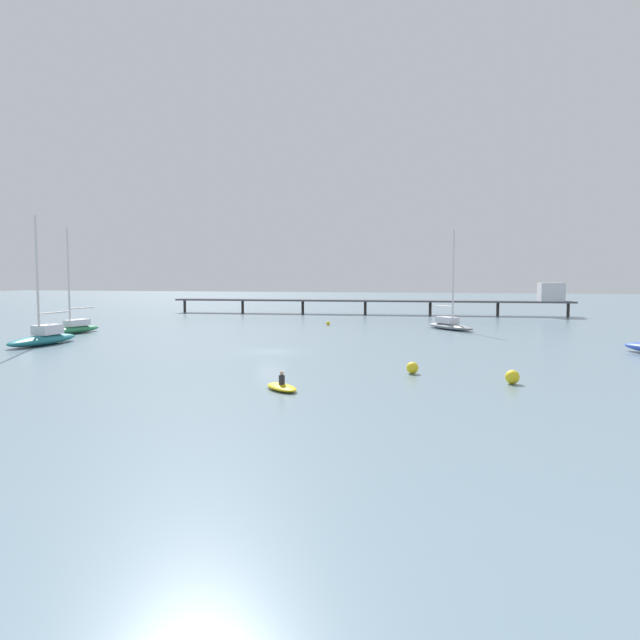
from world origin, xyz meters
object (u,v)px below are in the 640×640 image
(sailboat_teal, at_px, (44,337))
(sailboat_green, at_px, (74,327))
(sailboat_gray, at_px, (450,324))
(mooring_buoy_mid, at_px, (328,323))
(dinghy_yellow, at_px, (282,387))
(mooring_buoy_outer, at_px, (512,377))
(pier, at_px, (426,298))
(mooring_buoy_far, at_px, (412,368))

(sailboat_teal, bearing_deg, sailboat_green, 113.33)
(sailboat_gray, height_order, mooring_buoy_mid, sailboat_gray)
(dinghy_yellow, relative_size, mooring_buoy_outer, 3.28)
(mooring_buoy_mid, bearing_deg, dinghy_yellow, -80.60)
(pier, bearing_deg, mooring_buoy_mid, -115.95)
(dinghy_yellow, distance_m, mooring_buoy_far, 10.40)
(mooring_buoy_far, bearing_deg, sailboat_green, 155.08)
(sailboat_teal, height_order, mooring_buoy_mid, sailboat_teal)
(dinghy_yellow, bearing_deg, mooring_buoy_mid, 99.40)
(sailboat_teal, distance_m, mooring_buoy_mid, 36.67)
(sailboat_gray, distance_m, dinghy_yellow, 43.67)
(dinghy_yellow, height_order, mooring_buoy_far, dinghy_yellow)
(sailboat_teal, bearing_deg, dinghy_yellow, -28.63)
(pier, xyz_separation_m, dinghy_yellow, (-4.57, -70.23, -2.80))
(dinghy_yellow, relative_size, mooring_buoy_far, 3.50)
(pier, distance_m, sailboat_teal, 64.02)
(sailboat_green, bearing_deg, mooring_buoy_mid, 34.68)
(pier, bearing_deg, dinghy_yellow, -93.72)
(pier, distance_m, sailboat_green, 58.30)
(mooring_buoy_far, bearing_deg, sailboat_teal, 166.85)
(sailboat_green, height_order, dinghy_yellow, sailboat_green)
(sailboat_teal, distance_m, mooring_buoy_outer, 44.54)
(sailboat_gray, xyz_separation_m, mooring_buoy_outer, (4.38, -37.46, -0.30))
(sailboat_green, bearing_deg, sailboat_gray, 20.10)
(sailboat_gray, bearing_deg, dinghy_yellow, -101.95)
(sailboat_green, height_order, mooring_buoy_outer, sailboat_green)
(sailboat_gray, bearing_deg, mooring_buoy_far, -93.24)
(sailboat_teal, height_order, mooring_buoy_far, sailboat_teal)
(mooring_buoy_far, xyz_separation_m, mooring_buoy_mid, (-14.58, 37.77, -0.14))
(sailboat_green, height_order, mooring_buoy_mid, sailboat_green)
(mooring_buoy_far, distance_m, mooring_buoy_mid, 40.48)
(sailboat_gray, bearing_deg, sailboat_green, -159.90)
(pier, bearing_deg, mooring_buoy_far, -87.72)
(pier, height_order, sailboat_gray, sailboat_gray)
(mooring_buoy_outer, bearing_deg, pier, 97.77)
(pier, relative_size, mooring_buoy_mid, 127.76)
(mooring_buoy_far, distance_m, mooring_buoy_outer, 6.80)
(sailboat_teal, relative_size, dinghy_yellow, 4.36)
(sailboat_gray, bearing_deg, sailboat_teal, -145.66)
(pier, height_order, mooring_buoy_far, pier)
(pier, relative_size, mooring_buoy_far, 85.58)
(mooring_buoy_far, height_order, mooring_buoy_outer, mooring_buoy_outer)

